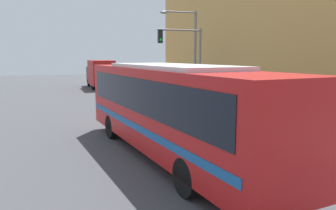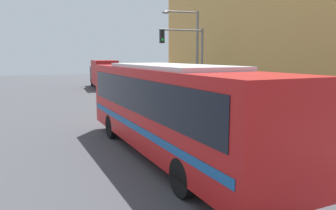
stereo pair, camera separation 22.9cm
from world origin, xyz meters
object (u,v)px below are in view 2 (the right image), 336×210
at_px(city_bus, 169,104).
at_px(street_lamp, 192,49).
at_px(fire_hydrant, 292,127).
at_px(parking_meter, 233,101).
at_px(traffic_light_pole, 188,53).
at_px(pedestrian_near_corner, 192,88).
at_px(pedestrian_mid_block, 206,89).
at_px(delivery_truck, 103,73).

distance_m(city_bus, street_lamp, 13.09).
distance_m(fire_hydrant, parking_meter, 5.12).
bearing_deg(traffic_light_pole, fire_hydrant, -84.45).
height_order(fire_hydrant, traffic_light_pole, traffic_light_pole).
bearing_deg(street_lamp, pedestrian_near_corner, 66.55).
xyz_separation_m(traffic_light_pole, pedestrian_mid_block, (2.29, 1.69, -2.78)).
height_order(traffic_light_pole, pedestrian_mid_block, traffic_light_pole).
height_order(delivery_truck, pedestrian_near_corner, delivery_truck).
bearing_deg(city_bus, street_lamp, 57.13).
xyz_separation_m(city_bus, pedestrian_mid_block, (7.34, 12.12, -0.85)).
relative_size(delivery_truck, traffic_light_pole, 1.36).
xyz_separation_m(city_bus, street_lamp, (5.84, 11.49, 2.28)).
relative_size(fire_hydrant, street_lamp, 0.12).
height_order(delivery_truck, fire_hydrant, delivery_truck).
distance_m(fire_hydrant, street_lamp, 11.48).
relative_size(traffic_light_pole, pedestrian_near_corner, 2.93).
xyz_separation_m(delivery_truck, traffic_light_pole, (3.49, -17.29, 2.16)).
bearing_deg(city_bus, fire_hydrant, -0.05).
xyz_separation_m(delivery_truck, fire_hydrant, (4.44, -27.11, -1.16)).
bearing_deg(pedestrian_near_corner, delivery_truck, 109.29).
xyz_separation_m(fire_hydrant, parking_meter, (0.00, 5.09, 0.51)).
height_order(fire_hydrant, pedestrian_near_corner, pedestrian_near_corner).
height_order(traffic_light_pole, street_lamp, street_lamp).
height_order(delivery_truck, pedestrian_mid_block, delivery_truck).
height_order(street_lamp, pedestrian_mid_block, street_lamp).
height_order(parking_meter, pedestrian_near_corner, pedestrian_near_corner).
relative_size(parking_meter, pedestrian_near_corner, 0.73).
xyz_separation_m(traffic_light_pole, street_lamp, (0.80, 1.06, 0.35)).
relative_size(city_bus, pedestrian_near_corner, 6.51).
relative_size(traffic_light_pole, pedestrian_mid_block, 2.95).
xyz_separation_m(fire_hydrant, pedestrian_near_corner, (0.62, 12.66, 0.55)).
xyz_separation_m(street_lamp, pedestrian_near_corner, (0.77, 1.78, -3.12)).
height_order(city_bus, traffic_light_pole, traffic_light_pole).
height_order(city_bus, parking_meter, city_bus).
bearing_deg(delivery_truck, pedestrian_near_corner, -70.71).
relative_size(delivery_truck, parking_meter, 5.43).
distance_m(delivery_truck, traffic_light_pole, 17.77).
bearing_deg(parking_meter, traffic_light_pole, 101.42).
height_order(city_bus, delivery_truck, city_bus).
xyz_separation_m(delivery_truck, pedestrian_near_corner, (5.06, -14.45, -0.61)).
xyz_separation_m(city_bus, delivery_truck, (1.55, 27.73, -0.23)).
bearing_deg(fire_hydrant, city_bus, -174.11).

